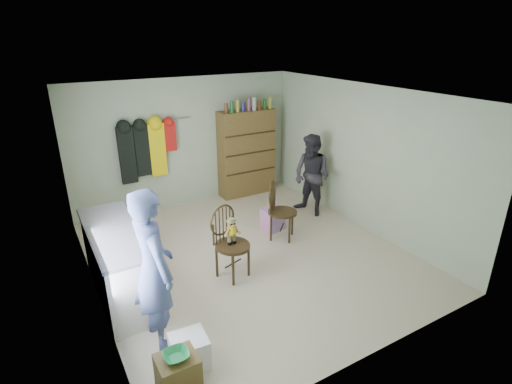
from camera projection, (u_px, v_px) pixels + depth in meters
ground_plane at (249, 255)px, 6.31m from camera, size 5.00×5.00×0.00m
room_walls at (231, 150)px, 6.14m from camera, size 5.00×5.00×5.00m
counter at (119, 263)px, 5.22m from camera, size 0.64×1.86×0.94m
stool at (179, 380)px, 3.72m from camera, size 0.37×0.32×0.53m
bowl at (176, 356)px, 3.61m from camera, size 0.23×0.23×0.06m
plastic_tub at (189, 351)px, 4.17m from camera, size 0.40×0.38×0.35m
chair_front at (230, 238)px, 5.57m from camera, size 0.60×0.60×1.07m
chair_far at (279, 208)px, 6.64m from camera, size 0.64×0.64×1.02m
striped_bag at (273, 219)px, 7.06m from camera, size 0.42×0.35×0.39m
person_left at (153, 269)px, 4.27m from camera, size 0.51×0.71×1.85m
person_right at (312, 176)px, 7.46m from camera, size 0.75×0.87×1.55m
dresser at (247, 152)px, 8.39m from camera, size 1.20×0.39×2.07m
coat_rack at (146, 150)px, 7.36m from camera, size 1.42×0.12×1.09m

